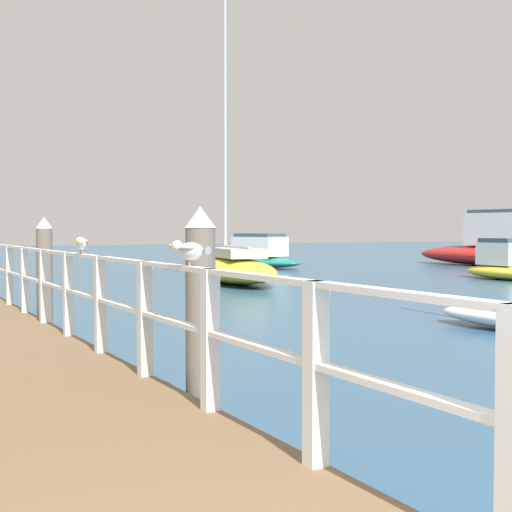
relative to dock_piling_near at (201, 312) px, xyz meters
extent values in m
cube|color=white|center=(-0.38, -2.62, -0.09)|extent=(0.12, 0.12, 1.12)
cube|color=white|center=(-0.38, -1.07, -0.09)|extent=(0.12, 0.12, 1.12)
cube|color=white|center=(-0.38, 0.48, -0.09)|extent=(0.12, 0.12, 1.12)
cube|color=white|center=(-0.38, 2.03, -0.09)|extent=(0.12, 0.12, 1.12)
cube|color=white|center=(-0.38, 3.58, -0.09)|extent=(0.12, 0.12, 1.12)
cube|color=white|center=(-0.38, 5.13, -0.09)|extent=(0.12, 0.12, 1.12)
cube|color=white|center=(-0.38, 6.68, -0.09)|extent=(0.12, 0.12, 1.12)
cube|color=white|center=(-0.38, 8.23, -0.09)|extent=(0.12, 0.12, 1.12)
cube|color=white|center=(-0.38, 5.90, 0.45)|extent=(0.10, 20.13, 0.04)
cube|color=white|center=(-0.38, 5.90, -0.03)|extent=(0.10, 20.13, 0.04)
cylinder|color=#6B6056|center=(0.00, 0.00, -0.11)|extent=(0.28, 0.28, 1.80)
cone|color=white|center=(0.00, 0.00, 0.89)|extent=(0.29, 0.29, 0.20)
cylinder|color=#6B6056|center=(0.00, 6.90, -0.11)|extent=(0.28, 0.28, 1.80)
cone|color=white|center=(0.00, 6.90, 0.89)|extent=(0.29, 0.29, 0.20)
ellipsoid|color=white|center=(-0.38, -0.68, 0.59)|extent=(0.21, 0.31, 0.15)
sphere|color=white|center=(-0.44, -0.52, 0.64)|extent=(0.09, 0.09, 0.09)
cone|color=gold|center=(-0.46, -0.45, 0.64)|extent=(0.04, 0.06, 0.02)
cone|color=#939399|center=(-0.33, -0.84, 0.60)|extent=(0.09, 0.10, 0.07)
ellipsoid|color=#939399|center=(-0.38, -0.68, 0.62)|extent=(0.24, 0.27, 0.04)
cylinder|color=tan|center=(-0.40, -0.70, 0.49)|extent=(0.01, 0.01, 0.05)
cylinder|color=tan|center=(-0.35, -0.68, 0.49)|extent=(0.01, 0.01, 0.05)
ellipsoid|color=white|center=(-0.38, 2.83, 0.59)|extent=(0.23, 0.31, 0.15)
sphere|color=white|center=(-0.45, 2.66, 0.64)|extent=(0.09, 0.09, 0.09)
cone|color=gold|center=(-0.48, 2.61, 0.64)|extent=(0.04, 0.06, 0.02)
cone|color=#939399|center=(-0.31, 2.98, 0.60)|extent=(0.10, 0.10, 0.07)
ellipsoid|color=#939399|center=(-0.38, 2.83, 0.62)|extent=(0.25, 0.28, 0.04)
cylinder|color=tan|center=(-0.35, 2.82, 0.49)|extent=(0.01, 0.01, 0.05)
cylinder|color=tan|center=(-0.40, 2.84, 0.49)|extent=(0.01, 0.01, 0.05)
ellipsoid|color=#197266|center=(12.99, 24.16, -0.73)|extent=(3.85, 6.29, 0.55)
cube|color=white|center=(13.18, 23.59, -0.02)|extent=(2.02, 2.67, 0.88)
cube|color=#334756|center=(13.18, 23.59, 0.50)|extent=(1.87, 2.42, 0.16)
ellipsoid|color=red|center=(24.20, 20.40, -0.52)|extent=(3.69, 8.69, 0.99)
cube|color=white|center=(24.29, 19.56, 0.77)|extent=(2.13, 3.55, 1.58)
cube|color=#334756|center=(24.29, 19.56, 1.63)|extent=(1.98, 3.20, 0.16)
ellipsoid|color=gold|center=(17.22, 12.48, -0.76)|extent=(1.51, 4.09, 0.50)
cube|color=white|center=(17.23, 12.89, -0.11)|extent=(0.94, 1.65, 0.80)
cube|color=#334756|center=(17.23, 12.89, 0.37)|extent=(0.88, 1.48, 0.16)
ellipsoid|color=gold|center=(7.98, 16.04, -0.57)|extent=(3.34, 7.87, 0.87)
cylinder|color=#B2B2B7|center=(8.04, 16.42, 4.35)|extent=(0.10, 0.10, 8.97)
cylinder|color=#B2B2B7|center=(7.83, 15.10, 0.21)|extent=(0.50, 2.65, 0.08)
cube|color=beige|center=(7.83, 15.14, 0.01)|extent=(1.63, 2.90, 0.30)
camera|label=1|loc=(-2.75, -6.36, 0.78)|focal=51.95mm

